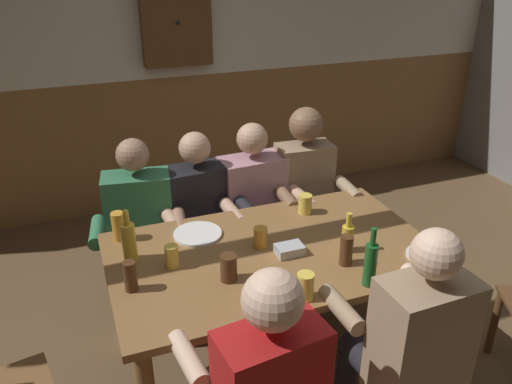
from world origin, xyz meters
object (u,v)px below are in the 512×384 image
object	(u,v)px
person_2	(256,203)
pint_glass_6	(305,204)
bottle_1	(129,241)
person_0	(140,225)
pint_glass_1	(119,226)
person_1	(202,215)
pint_glass_7	(346,250)
plate_0	(428,255)
pint_glass_5	(229,268)
wall_dart_cabinet	(176,22)
person_3	(307,191)
bottle_2	(370,263)
person_4	(261,381)
condiment_caddy	(290,250)
pint_glass_4	(130,276)
plate_1	(198,234)
pint_glass_0	(305,286)
pint_glass_3	(260,237)
person_5	(409,339)
pint_glass_2	(172,256)
dining_table	(272,268)

from	to	relation	value
person_2	pint_glass_6	size ratio (longest dim) A/B	10.40
person_2	bottle_1	distance (m)	1.06
person_0	pint_glass_1	bearing A→B (deg)	74.74
person_1	pint_glass_7	xyz separation A→B (m)	(0.47, -0.96, 0.20)
plate_0	pint_glass_5	xyz separation A→B (m)	(-1.00, 0.17, 0.06)
bottle_1	pint_glass_6	distance (m)	1.04
person_0	wall_dart_cabinet	bearing A→B (deg)	-104.43
person_3	pint_glass_1	bearing A→B (deg)	18.49
wall_dart_cabinet	bottle_2	bearing A→B (deg)	-84.43
person_4	pint_glass_7	bearing A→B (deg)	30.39
condiment_caddy	pint_glass_6	world-z (taller)	pint_glass_6
plate_0	pint_glass_4	world-z (taller)	pint_glass_4
person_1	plate_1	size ratio (longest dim) A/B	4.48
person_1	wall_dart_cabinet	bearing A→B (deg)	-102.97
pint_glass_1	pint_glass_0	bearing A→B (deg)	-49.14
pint_glass_6	condiment_caddy	bearing A→B (deg)	-125.40
person_2	pint_glass_6	xyz separation A→B (m)	(0.15, -0.41, 0.17)
bottle_1	pint_glass_3	xyz separation A→B (m)	(0.65, -0.11, -0.05)
person_0	plate_0	xyz separation A→B (m)	(1.29, -1.06, 0.12)
pint_glass_0	person_1	bearing A→B (deg)	98.33
pint_glass_0	pint_glass_7	size ratio (longest dim) A/B	0.82
plate_0	pint_glass_7	size ratio (longest dim) A/B	1.41
pint_glass_0	wall_dart_cabinet	xyz separation A→B (m)	(0.07, 2.59, 0.80)
pint_glass_5	pint_glass_7	xyz separation A→B (m)	(0.58, -0.08, 0.01)
plate_1	pint_glass_6	distance (m)	0.66
person_5	bottle_1	world-z (taller)	person_5
person_5	bottle_1	size ratio (longest dim) A/B	4.52
person_5	bottle_2	xyz separation A→B (m)	(-0.02, 0.30, 0.20)
bottle_2	pint_glass_2	size ratio (longest dim) A/B	2.56
person_4	pint_glass_6	distance (m)	1.25
person_0	bottle_2	world-z (taller)	person_0
person_4	wall_dart_cabinet	distance (m)	3.07
plate_0	person_1	bearing A→B (deg)	130.33
person_1	pint_glass_3	world-z (taller)	person_1
person_4	dining_table	bearing A→B (deg)	57.76
person_5	pint_glass_3	distance (m)	0.88
person_1	pint_glass_1	size ratio (longest dim) A/B	7.43
person_2	person_5	distance (m)	1.46
pint_glass_1	bottle_2	bearing A→B (deg)	-38.83
pint_glass_5	pint_glass_7	bearing A→B (deg)	-7.66
person_0	pint_glass_3	bearing A→B (deg)	137.25
plate_0	bottle_2	xyz separation A→B (m)	(-0.41, -0.09, 0.11)
person_4	pint_glass_4	xyz separation A→B (m)	(-0.39, 0.64, 0.16)
pint_glass_0	person_5	bearing A→B (deg)	-42.25
bottle_2	wall_dart_cabinet	size ratio (longest dim) A/B	0.43
bottle_1	pint_glass_7	world-z (taller)	bottle_1
pint_glass_1	pint_glass_2	size ratio (longest dim) A/B	1.35
pint_glass_5	wall_dart_cabinet	xyz separation A→B (m)	(0.34, 2.33, 0.79)
person_1	bottle_1	bearing A→B (deg)	43.36
person_2	pint_glass_6	distance (m)	0.47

